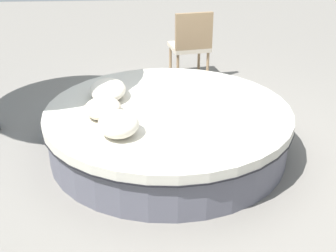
# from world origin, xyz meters

# --- Properties ---
(ground_plane) EXTENTS (16.00, 16.00, 0.00)m
(ground_plane) POSITION_xyz_m (0.00, 0.00, 0.00)
(ground_plane) COLOR gray
(round_bed) EXTENTS (2.46, 2.46, 0.48)m
(round_bed) POSITION_xyz_m (0.00, 0.00, 0.24)
(round_bed) COLOR #595966
(round_bed) RESTS_ON ground_plane
(throw_pillow_0) EXTENTS (0.51, 0.37, 0.19)m
(throw_pillow_0) POSITION_xyz_m (-0.31, -0.60, 0.57)
(throw_pillow_0) COLOR silver
(throw_pillow_0) RESTS_ON round_bed
(throw_pillow_1) EXTENTS (0.44, 0.35, 0.16)m
(throw_pillow_1) POSITION_xyz_m (0.12, -0.63, 0.55)
(throw_pillow_1) COLOR beige
(throw_pillow_1) RESTS_ON round_bed
(throw_pillow_2) EXTENTS (0.41, 0.36, 0.21)m
(throw_pillow_2) POSITION_xyz_m (0.52, -0.47, 0.58)
(throw_pillow_2) COLOR silver
(throw_pillow_2) RESTS_ON round_bed
(patio_chair) EXTENTS (0.58, 0.60, 0.98)m
(patio_chair) POSITION_xyz_m (-2.09, 0.46, 0.56)
(patio_chair) COLOR #997A56
(patio_chair) RESTS_ON ground_plane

